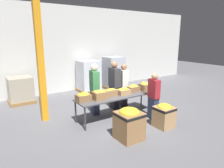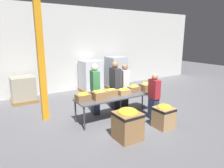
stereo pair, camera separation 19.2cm
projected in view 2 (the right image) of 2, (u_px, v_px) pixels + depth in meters
ground_plane at (118, 117)px, 6.64m from camera, size 30.00×30.00×0.00m
wall_back at (71, 50)px, 9.52m from camera, size 16.00×0.08×4.00m
sorting_table at (118, 97)px, 6.48m from camera, size 2.80×0.78×0.74m
banana_box_0 at (83, 97)px, 5.90m from camera, size 0.41×0.33×0.25m
banana_box_1 at (99, 94)px, 6.04m from camera, size 0.41×0.31×0.31m
banana_box_2 at (111, 92)px, 6.40m from camera, size 0.40×0.29×0.25m
banana_box_3 at (124, 91)px, 6.55m from camera, size 0.41×0.31×0.23m
banana_box_4 at (134, 88)px, 6.88m from camera, size 0.41×0.28×0.25m
banana_box_5 at (147, 86)px, 7.02m from camera, size 0.41×0.38×0.29m
volunteer_0 at (115, 86)px, 7.22m from camera, size 0.27×0.48×1.75m
volunteer_1 at (154, 97)px, 6.28m from camera, size 0.26×0.43×1.51m
volunteer_2 at (125, 86)px, 7.40m from camera, size 0.36×0.49×1.64m
volunteer_3 at (95, 89)px, 6.74m from camera, size 0.33×0.50×1.73m
donation_bin_0 at (128, 123)px, 5.10m from camera, size 0.62×0.62×0.85m
donation_bin_1 at (164, 115)px, 5.78m from camera, size 0.51×0.51×0.71m
support_pillar at (41, 57)px, 6.01m from camera, size 0.19×0.19×4.00m
pallet_stack_0 at (23, 90)px, 8.07m from camera, size 0.96×0.96×1.05m
pallet_stack_1 at (91, 76)px, 9.65m from camera, size 1.01×1.01×1.50m
pallet_stack_2 at (116, 73)px, 10.19m from camera, size 0.95×0.95×1.62m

